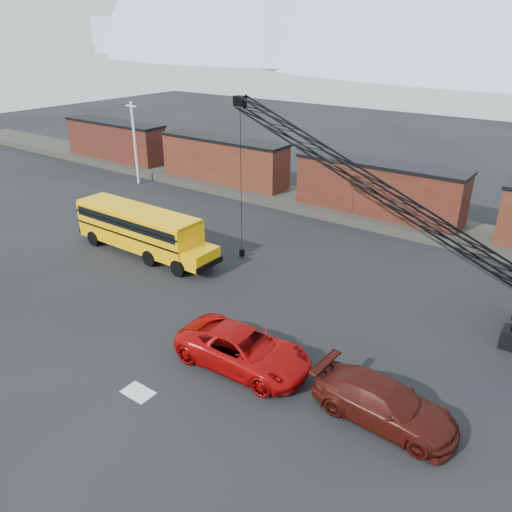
{
  "coord_description": "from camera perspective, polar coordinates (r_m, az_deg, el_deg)",
  "views": [
    {
      "loc": [
        14.74,
        -14.87,
        14.35
      ],
      "look_at": [
        0.12,
        5.21,
        3.0
      ],
      "focal_mm": 35.0,
      "sensor_mm": 36.0,
      "label": 1
    }
  ],
  "objects": [
    {
      "name": "ground",
      "position": [
        25.38,
        -7.27,
        -10.1
      ],
      "size": [
        160.0,
        160.0,
        0.0
      ],
      "primitive_type": "plane",
      "color": "black",
      "rests_on": "ground"
    },
    {
      "name": "gravel_berm",
      "position": [
        42.1,
        13.48,
        4.44
      ],
      "size": [
        120.0,
        5.0,
        0.7
      ],
      "primitive_type": "cube",
      "color": "#403C35",
      "rests_on": "ground"
    },
    {
      "name": "boxcar_west_far",
      "position": [
        60.65,
        -15.77,
        12.65
      ],
      "size": [
        13.7,
        3.1,
        4.17
      ],
      "color": "#571D18",
      "rests_on": "gravel_berm"
    },
    {
      "name": "boxcar_west_near",
      "position": [
        49.38,
        -3.72,
        10.94
      ],
      "size": [
        13.7,
        3.1,
        4.17
      ],
      "color": "#481C14",
      "rests_on": "gravel_berm"
    },
    {
      "name": "boxcar_mid",
      "position": [
        41.36,
        13.81,
        7.58
      ],
      "size": [
        13.7,
        3.1,
        4.17
      ],
      "color": "#571D18",
      "rests_on": "gravel_berm"
    },
    {
      "name": "utility_pole",
      "position": [
        51.82,
        -13.69,
        12.53
      ],
      "size": [
        1.4,
        0.24,
        8.0
      ],
      "color": "silver",
      "rests_on": "ground"
    },
    {
      "name": "snow_patch",
      "position": [
        22.95,
        -13.32,
        -14.92
      ],
      "size": [
        1.4,
        0.9,
        0.02
      ],
      "primitive_type": "cube",
      "color": "silver",
      "rests_on": "ground"
    },
    {
      "name": "school_bus",
      "position": [
        35.18,
        -12.92,
        3.0
      ],
      "size": [
        11.65,
        2.65,
        3.19
      ],
      "color": "#FEB205",
      "rests_on": "ground"
    },
    {
      "name": "red_pickup",
      "position": [
        23.36,
        -1.44,
        -10.61
      ],
      "size": [
        6.63,
        3.3,
        1.8
      ],
      "primitive_type": "imported",
      "rotation": [
        0.0,
        0.0,
        1.62
      ],
      "color": "#AF0808",
      "rests_on": "ground"
    },
    {
      "name": "maroon_suv",
      "position": [
        21.19,
        14.45,
        -15.95
      ],
      "size": [
        5.96,
        2.6,
        1.71
      ],
      "primitive_type": "imported",
      "rotation": [
        0.0,
        0.0,
        1.53
      ],
      "color": "#41100B",
      "rests_on": "ground"
    },
    {
      "name": "crawler_crane",
      "position": [
        28.23,
        15.42,
        6.28
      ],
      "size": [
        22.7,
        4.2,
        10.89
      ],
      "color": "black",
      "rests_on": "ground"
    }
  ]
}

